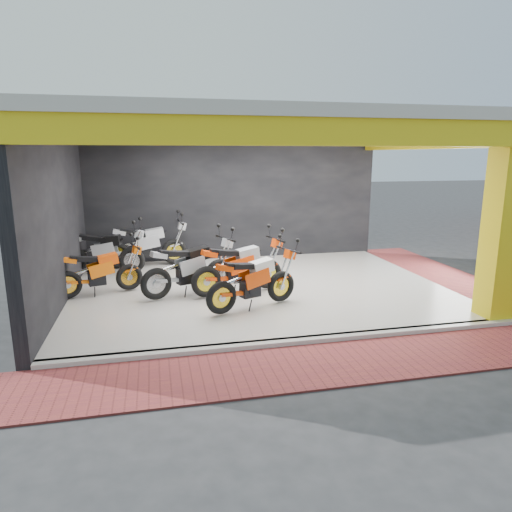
% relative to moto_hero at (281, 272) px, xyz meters
% --- Properties ---
extents(ground, '(80.00, 80.00, 0.00)m').
position_rel_moto_hero_xyz_m(ground, '(-0.16, -0.81, -0.73)').
color(ground, '#2D2D30').
rests_on(ground, ground).
extents(showroom_floor, '(8.00, 6.00, 0.10)m').
position_rel_moto_hero_xyz_m(showroom_floor, '(-0.16, 1.19, -0.68)').
color(showroom_floor, silver).
rests_on(showroom_floor, ground).
extents(showroom_ceiling, '(8.40, 6.40, 0.20)m').
position_rel_moto_hero_xyz_m(showroom_ceiling, '(-0.16, 1.19, 2.87)').
color(showroom_ceiling, beige).
rests_on(showroom_ceiling, corner_column).
extents(back_wall, '(8.20, 0.20, 3.50)m').
position_rel_moto_hero_xyz_m(back_wall, '(-0.16, 4.29, 1.02)').
color(back_wall, black).
rests_on(back_wall, ground).
extents(left_wall, '(0.20, 6.20, 3.50)m').
position_rel_moto_hero_xyz_m(left_wall, '(-4.26, 1.19, 1.02)').
color(left_wall, black).
rests_on(left_wall, ground).
extents(corner_column, '(0.50, 0.50, 3.50)m').
position_rel_moto_hero_xyz_m(corner_column, '(3.59, -1.56, 1.02)').
color(corner_column, yellow).
rests_on(corner_column, ground).
extents(header_beam_front, '(8.40, 0.30, 0.40)m').
position_rel_moto_hero_xyz_m(header_beam_front, '(-0.16, -1.81, 2.57)').
color(header_beam_front, yellow).
rests_on(header_beam_front, corner_column).
extents(header_beam_right, '(0.30, 6.40, 0.40)m').
position_rel_moto_hero_xyz_m(header_beam_right, '(3.84, 1.19, 2.57)').
color(header_beam_right, yellow).
rests_on(header_beam_right, corner_column).
extents(floor_kerb, '(8.00, 0.20, 0.10)m').
position_rel_moto_hero_xyz_m(floor_kerb, '(-0.16, -1.83, -0.68)').
color(floor_kerb, silver).
rests_on(floor_kerb, ground).
extents(paver_front, '(9.00, 1.40, 0.03)m').
position_rel_moto_hero_xyz_m(paver_front, '(-0.16, -2.61, -0.72)').
color(paver_front, '#953530').
rests_on(paver_front, ground).
extents(paver_right, '(1.40, 7.00, 0.03)m').
position_rel_moto_hero_xyz_m(paver_right, '(4.64, 1.19, -0.72)').
color(paver_right, '#953530').
rests_on(paver_right, ground).
extents(moto_hero, '(2.21, 1.44, 1.26)m').
position_rel_moto_hero_xyz_m(moto_hero, '(0.00, 0.00, 0.00)').
color(moto_hero, '#E84309').
rests_on(moto_hero, showroom_floor).
extents(moto_row_a, '(2.30, 1.28, 1.33)m').
position_rel_moto_hero_xyz_m(moto_row_a, '(-0.04, 0.92, 0.03)').
color(moto_row_a, '#FF450A').
rests_on(moto_row_a, showroom_floor).
extents(moto_row_b, '(2.34, 1.53, 1.34)m').
position_rel_moto_hero_xyz_m(moto_row_b, '(-1.07, 1.15, 0.04)').
color(moto_row_b, '#A2A4AA').
rests_on(moto_row_b, showroom_floor).
extents(moto_row_c, '(2.03, 1.23, 1.17)m').
position_rel_moto_hero_xyz_m(moto_row_c, '(-2.96, 1.48, -0.05)').
color(moto_row_c, orange).
rests_on(moto_row_c, showroom_floor).
extents(moto_row_d, '(2.27, 1.24, 1.31)m').
position_rel_moto_hero_xyz_m(moto_row_d, '(-2.96, 2.93, 0.02)').
color(moto_row_d, '#A6A8AD').
rests_on(moto_row_d, showroom_floor).
extents(moto_row_e, '(2.32, 1.06, 1.37)m').
position_rel_moto_hero_xyz_m(moto_row_e, '(-1.90, 3.69, 0.05)').
color(moto_row_e, '#A0A1A7').
rests_on(moto_row_e, showroom_floor).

